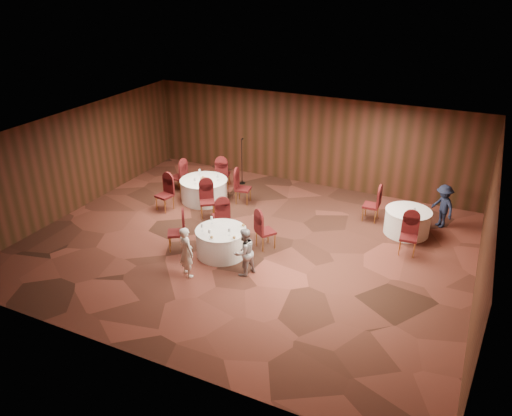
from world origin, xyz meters
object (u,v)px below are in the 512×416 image
at_px(table_main, 221,242).
at_px(mic_stand, 242,170).
at_px(woman_b, 244,252).
at_px(table_right, 407,222).
at_px(woman_a, 186,252).
at_px(table_left, 204,190).
at_px(man_c, 443,206).

distance_m(table_main, mic_stand, 5.01).
bearing_deg(woman_b, table_right, 164.98).
height_order(mic_stand, woman_a, mic_stand).
bearing_deg(table_left, woman_a, -64.76).
distance_m(table_main, table_left, 3.61).
relative_size(table_left, table_right, 1.19).
bearing_deg(man_c, table_main, -94.36).
bearing_deg(mic_stand, table_left, -104.70).
height_order(table_right, mic_stand, mic_stand).
bearing_deg(woman_b, table_left, -112.05).
bearing_deg(table_main, table_right, 37.74).
xyz_separation_m(woman_a, woman_b, (1.29, 0.66, -0.04)).
relative_size(table_left, mic_stand, 0.94).
relative_size(table_left, woman_a, 1.16).
relative_size(table_main, mic_stand, 0.82).
bearing_deg(woman_a, table_left, -37.08).
xyz_separation_m(woman_b, man_c, (4.20, 4.88, 0.03)).
relative_size(mic_stand, woman_a, 1.24).
xyz_separation_m(table_right, man_c, (0.85, 0.88, 0.30)).
height_order(table_left, woman_b, woman_b).
xyz_separation_m(table_right, woman_a, (-4.64, -4.66, 0.31)).
height_order(table_right, man_c, man_c).
height_order(table_left, woman_a, woman_a).
xyz_separation_m(table_left, woman_b, (3.23, -3.46, 0.27)).
relative_size(table_right, man_c, 0.98).
bearing_deg(man_c, table_right, -87.62).
height_order(woman_a, man_c, woman_a).
bearing_deg(woman_a, mic_stand, -48.65).
bearing_deg(woman_b, mic_stand, -127.81).
bearing_deg(table_left, mic_stand, 75.30).
bearing_deg(table_left, woman_b, -46.97).
distance_m(table_left, table_right, 6.60).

